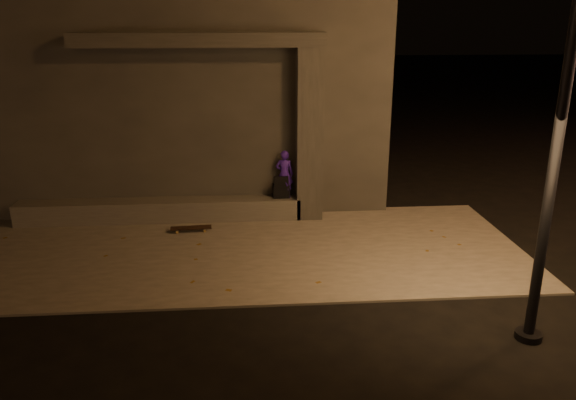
{
  "coord_description": "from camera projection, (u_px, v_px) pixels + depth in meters",
  "views": [
    {
      "loc": [
        0.34,
        -7.81,
        4.18
      ],
      "look_at": [
        1.11,
        2.0,
        0.99
      ],
      "focal_mm": 35.0,
      "sensor_mm": 36.0,
      "label": 1
    }
  ],
  "objects": [
    {
      "name": "canopy",
      "position": [
        199.0,
        40.0,
        11.07
      ],
      "size": [
        5.0,
        0.7,
        0.28
      ],
      "primitive_type": "cube",
      "color": "#353330",
      "rests_on": "column"
    },
    {
      "name": "street_lamp_0",
      "position": [
        572.0,
        45.0,
        6.49
      ],
      "size": [
        0.36,
        0.36,
        6.83
      ],
      "color": "black",
      "rests_on": "ground"
    },
    {
      "name": "ledge",
      "position": [
        160.0,
        210.0,
        12.03
      ],
      "size": [
        6.0,
        0.55,
        0.45
      ],
      "primitive_type": "cube",
      "color": "#52504A",
      "rests_on": "sidewalk"
    },
    {
      "name": "backpack",
      "position": [
        281.0,
        190.0,
        12.11
      ],
      "size": [
        0.37,
        0.25,
        0.49
      ],
      "rotation": [
        0.0,
        0.0,
        0.07
      ],
      "color": "black",
      "rests_on": "ledge"
    },
    {
      "name": "sidewalk",
      "position": [
        229.0,
        250.0,
        10.56
      ],
      "size": [
        11.0,
        4.4,
        0.04
      ],
      "primitive_type": "cube",
      "color": "#635F57",
      "rests_on": "ground"
    },
    {
      "name": "building",
      "position": [
        189.0,
        85.0,
        13.95
      ],
      "size": [
        9.0,
        5.1,
        5.22
      ],
      "color": "#353330",
      "rests_on": "ground"
    },
    {
      "name": "ground",
      "position": [
        226.0,
        302.0,
        8.67
      ],
      "size": [
        120.0,
        120.0,
        0.0
      ],
      "primitive_type": "plane",
      "color": "black",
      "rests_on": "ground"
    },
    {
      "name": "skateboarder",
      "position": [
        284.0,
        174.0,
        12.0
      ],
      "size": [
        0.41,
        0.31,
        1.04
      ],
      "primitive_type": "imported",
      "rotation": [
        0.0,
        0.0,
        2.97
      ],
      "color": "#3A1AA9",
      "rests_on": "ledge"
    },
    {
      "name": "skateboard",
      "position": [
        191.0,
        228.0,
        11.42
      ],
      "size": [
        0.84,
        0.27,
        0.09
      ],
      "rotation": [
        0.0,
        0.0,
        0.07
      ],
      "color": "black",
      "rests_on": "sidewalk"
    },
    {
      "name": "column",
      "position": [
        309.0,
        135.0,
        11.79
      ],
      "size": [
        0.55,
        0.55,
        3.6
      ],
      "primitive_type": "cube",
      "color": "#353330",
      "rests_on": "sidewalk"
    }
  ]
}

